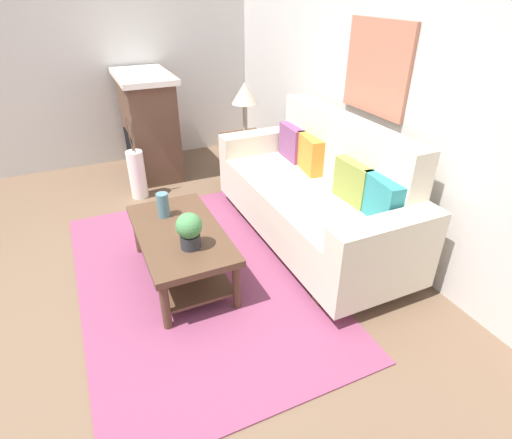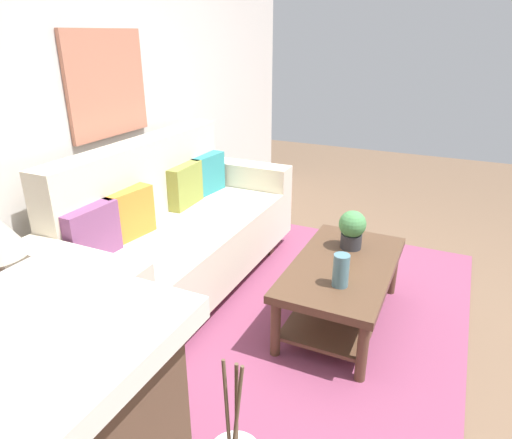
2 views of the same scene
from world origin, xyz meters
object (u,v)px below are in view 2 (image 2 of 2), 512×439
object	(u,v)px
throw_pillow_olive	(184,185)
throw_pillow_teal	(206,174)
tabletop_vase	(341,270)
side_table	(25,374)
throw_pillow_orange	(128,214)
potted_plant_tabletop	(352,228)
coffee_table	(342,280)
framed_painting	(107,84)
couch	(176,234)
throw_pillow_plum	(91,233)

from	to	relation	value
throw_pillow_olive	throw_pillow_teal	distance (m)	0.33
tabletop_vase	side_table	xyz separation A→B (m)	(-1.16, 1.19, -0.25)
throw_pillow_orange	potted_plant_tabletop	distance (m)	1.47
potted_plant_tabletop	side_table	world-z (taller)	potted_plant_tabletop
coffee_table	throw_pillow_orange	bearing A→B (deg)	106.41
side_table	framed_painting	world-z (taller)	framed_painting
couch	throw_pillow_plum	distance (m)	0.71
throw_pillow_teal	framed_painting	distance (m)	1.06
throw_pillow_plum	throw_pillow_olive	xyz separation A→B (m)	(0.98, 0.00, 0.00)
couch	throw_pillow_orange	xyz separation A→B (m)	(-0.33, 0.13, 0.25)
couch	potted_plant_tabletop	distance (m)	1.24
coffee_table	side_table	xyz separation A→B (m)	(-1.43, 1.14, -0.03)
tabletop_vase	potted_plant_tabletop	world-z (taller)	potted_plant_tabletop
coffee_table	side_table	size ratio (longest dim) A/B	1.96
tabletop_vase	throw_pillow_orange	bearing A→B (deg)	95.29
potted_plant_tabletop	throw_pillow_teal	bearing A→B (deg)	75.25
side_table	couch	bearing A→B (deg)	2.80
side_table	throw_pillow_plum	bearing A→B (deg)	15.28
side_table	tabletop_vase	bearing A→B (deg)	-45.66
throw_pillow_orange	framed_painting	distance (m)	0.90
potted_plant_tabletop	side_table	xyz separation A→B (m)	(-1.67, 1.12, -0.29)
couch	throw_pillow_olive	xyz separation A→B (m)	(0.33, 0.13, 0.25)
couch	framed_painting	bearing A→B (deg)	90.00
coffee_table	tabletop_vase	size ratio (longest dim) A/B	5.66
throw_pillow_orange	tabletop_vase	size ratio (longest dim) A/B	1.85
coffee_table	tabletop_vase	xyz separation A→B (m)	(-0.26, -0.05, 0.21)
tabletop_vase	couch	bearing A→B (deg)	80.99
throw_pillow_orange	throw_pillow_olive	world-z (taller)	same
throw_pillow_plum	coffee_table	world-z (taller)	throw_pillow_plum
coffee_table	framed_painting	bearing A→B (deg)	92.24
potted_plant_tabletop	framed_painting	xyz separation A→B (m)	(-0.31, 1.66, 0.87)
tabletop_vase	framed_painting	world-z (taller)	framed_painting
throw_pillow_plum	coffee_table	bearing A→B (deg)	-61.64
framed_painting	potted_plant_tabletop	bearing A→B (deg)	-79.50
tabletop_vase	framed_painting	distance (m)	1.96
side_table	throw_pillow_olive	bearing A→B (deg)	6.52
throw_pillow_orange	throw_pillow_olive	xyz separation A→B (m)	(0.65, 0.00, 0.00)
throw_pillow_olive	side_table	size ratio (longest dim) A/B	0.64
throw_pillow_orange	throw_pillow_teal	world-z (taller)	same
throw_pillow_olive	potted_plant_tabletop	size ratio (longest dim) A/B	1.37
tabletop_vase	side_table	world-z (taller)	tabletop_vase
throw_pillow_teal	coffee_table	size ratio (longest dim) A/B	0.33
throw_pillow_orange	framed_painting	bearing A→B (deg)	46.18
throw_pillow_plum	throw_pillow_olive	size ratio (longest dim) A/B	1.00
couch	potted_plant_tabletop	size ratio (longest dim) A/B	8.10
throw_pillow_olive	throw_pillow_teal	world-z (taller)	same
throw_pillow_teal	framed_painting	xyz separation A→B (m)	(-0.65, 0.34, 0.76)
coffee_table	tabletop_vase	bearing A→B (deg)	-169.62
couch	throw_pillow_olive	bearing A→B (deg)	21.13
throw_pillow_orange	side_table	size ratio (longest dim) A/B	0.64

